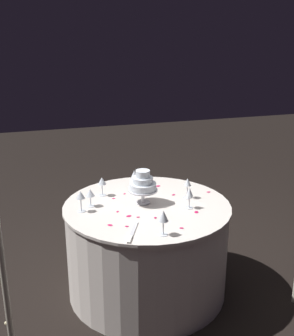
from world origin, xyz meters
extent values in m
plane|color=black|center=(0.00, 0.00, 0.00)|extent=(12.00, 12.00, 0.00)
sphere|color=#F9EAB2|center=(1.01, 0.47, 0.59)|extent=(0.02, 0.02, 0.02)
sphere|color=#F9EAB2|center=(1.03, 0.47, 0.28)|extent=(0.02, 0.02, 0.02)
sphere|color=#F9EAB2|center=(1.01, 0.50, 0.35)|extent=(0.02, 0.02, 0.02)
cylinder|color=silver|center=(0.00, 0.00, 0.35)|extent=(1.22, 1.22, 0.70)
cylinder|color=silver|center=(0.00, 0.00, 0.71)|extent=(1.24, 1.24, 0.02)
cylinder|color=silver|center=(0.02, -0.03, 0.73)|extent=(0.11, 0.11, 0.01)
cylinder|color=silver|center=(0.02, -0.03, 0.78)|extent=(0.02, 0.02, 0.09)
cylinder|color=silver|center=(0.02, -0.03, 0.83)|extent=(0.22, 0.22, 0.01)
cylinder|color=white|center=(0.02, -0.03, 0.86)|extent=(0.20, 0.20, 0.05)
cylinder|color=white|center=(0.02, -0.03, 0.90)|extent=(0.15, 0.15, 0.05)
cylinder|color=white|center=(0.02, -0.03, 0.95)|extent=(0.11, 0.11, 0.05)
cylinder|color=silver|center=(0.01, -0.32, 0.72)|extent=(0.06, 0.06, 0.00)
cylinder|color=silver|center=(0.01, -0.32, 0.77)|extent=(0.01, 0.01, 0.09)
cone|color=silver|center=(0.01, -0.32, 0.85)|extent=(0.06, 0.06, 0.07)
cylinder|color=silver|center=(-0.27, 0.15, 0.72)|extent=(0.06, 0.06, 0.00)
cylinder|color=silver|center=(-0.27, 0.15, 0.77)|extent=(0.01, 0.01, 0.08)
cone|color=silver|center=(-0.27, 0.15, 0.85)|extent=(0.06, 0.06, 0.07)
cylinder|color=silver|center=(0.05, 0.49, 0.72)|extent=(0.06, 0.06, 0.00)
cylinder|color=silver|center=(0.05, 0.49, 0.77)|extent=(0.01, 0.01, 0.09)
cone|color=silver|center=(0.05, 0.49, 0.86)|extent=(0.07, 0.07, 0.07)
cylinder|color=silver|center=(-0.33, -0.03, 0.72)|extent=(0.06, 0.06, 0.00)
cylinder|color=silver|center=(-0.33, -0.03, 0.78)|extent=(0.01, 0.01, 0.10)
cone|color=silver|center=(-0.33, -0.03, 0.85)|extent=(0.06, 0.06, 0.06)
cylinder|color=silver|center=(0.48, -0.02, 0.72)|extent=(0.06, 0.06, 0.00)
cylinder|color=silver|center=(0.48, -0.02, 0.78)|extent=(0.01, 0.01, 0.10)
cone|color=silver|center=(0.48, -0.02, 0.85)|extent=(0.06, 0.06, 0.05)
cylinder|color=silver|center=(0.40, -0.09, 0.72)|extent=(0.06, 0.06, 0.00)
cylinder|color=silver|center=(0.40, -0.09, 0.76)|extent=(0.01, 0.01, 0.08)
cone|color=silver|center=(0.40, -0.09, 0.83)|extent=(0.07, 0.07, 0.05)
cylinder|color=silver|center=(0.28, -0.27, 0.72)|extent=(0.06, 0.06, 0.00)
cylinder|color=silver|center=(0.28, -0.27, 0.77)|extent=(0.01, 0.01, 0.09)
cone|color=silver|center=(0.28, -0.27, 0.84)|extent=(0.07, 0.07, 0.06)
cube|color=silver|center=(0.21, 0.37, 0.73)|extent=(0.12, 0.21, 0.01)
cube|color=white|center=(0.27, 0.50, 0.73)|extent=(0.06, 0.09, 0.01)
ellipsoid|color=#C61951|center=(-0.10, 0.44, 0.72)|extent=(0.03, 0.03, 0.00)
ellipsoid|color=#C61951|center=(0.13, 0.20, 0.72)|extent=(0.03, 0.02, 0.00)
ellipsoid|color=#C61951|center=(0.34, 0.26, 0.72)|extent=(0.04, 0.04, 0.00)
ellipsoid|color=#C61951|center=(0.11, -0.25, 0.72)|extent=(0.03, 0.03, 0.00)
ellipsoid|color=#C61951|center=(-0.29, 0.24, 0.72)|extent=(0.05, 0.05, 0.00)
ellipsoid|color=#C61951|center=(0.18, 0.16, 0.72)|extent=(0.04, 0.04, 0.00)
ellipsoid|color=#C61951|center=(-0.18, -0.39, 0.72)|extent=(0.02, 0.03, 0.00)
ellipsoid|color=#C61951|center=(-0.25, -0.12, 0.72)|extent=(0.04, 0.04, 0.00)
ellipsoid|color=#C61951|center=(-0.54, -0.09, 0.72)|extent=(0.03, 0.02, 0.00)
ellipsoid|color=#C61951|center=(0.21, -0.18, 0.72)|extent=(0.03, 0.02, 0.00)
ellipsoid|color=#C61951|center=(0.24, 0.31, 0.72)|extent=(0.03, 0.03, 0.00)
ellipsoid|color=#C61951|center=(0.01, 0.24, 0.72)|extent=(0.03, 0.03, 0.00)
ellipsoid|color=#C61951|center=(-0.20, -0.34, 0.72)|extent=(0.04, 0.03, 0.00)
ellipsoid|color=#C61951|center=(0.24, 0.07, 0.72)|extent=(0.03, 0.03, 0.00)
camera|label=1|loc=(0.83, 2.66, 1.92)|focal=43.69mm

